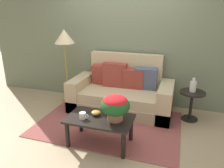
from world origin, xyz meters
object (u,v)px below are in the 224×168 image
at_px(snack_bowl, 96,113).
at_px(table_vase, 193,86).
at_px(couch, 122,93).
at_px(side_table, 192,101).
at_px(coffee_mug, 83,116).
at_px(coffee_table, 100,122).
at_px(potted_plant, 115,105).
at_px(floor_lamp, 65,41).

xyz_separation_m(snack_bowl, table_vase, (1.36, 1.14, 0.18)).
relative_size(couch, side_table, 3.60).
distance_m(coffee_mug, snack_bowl, 0.21).
bearing_deg(coffee_mug, couch, 81.51).
bearing_deg(couch, snack_bowl, -93.19).
bearing_deg(coffee_table, table_vase, 43.42).
xyz_separation_m(couch, table_vase, (1.29, -0.05, 0.31)).
height_order(side_table, coffee_mug, side_table).
relative_size(couch, snack_bowl, 13.94).
height_order(couch, snack_bowl, couch).
height_order(potted_plant, snack_bowl, potted_plant).
bearing_deg(coffee_table, coffee_mug, -156.07).
distance_m(couch, snack_bowl, 1.20).
relative_size(coffee_table, floor_lamp, 0.62).
relative_size(snack_bowl, table_vase, 0.56).
height_order(floor_lamp, snack_bowl, floor_lamp).
xyz_separation_m(coffee_mug, snack_bowl, (0.14, 0.16, -0.01)).
relative_size(couch, coffee_mug, 13.98).
bearing_deg(snack_bowl, coffee_table, -38.28).
relative_size(coffee_mug, table_vase, 0.56).
bearing_deg(snack_bowl, coffee_mug, -129.79).
relative_size(potted_plant, snack_bowl, 2.93).
bearing_deg(coffee_table, snack_bowl, 141.72).
distance_m(snack_bowl, table_vase, 1.78).
distance_m(couch, potted_plant, 1.31).
bearing_deg(couch, potted_plant, -78.85).
relative_size(floor_lamp, potted_plant, 3.75).
bearing_deg(snack_bowl, table_vase, 40.03).
bearing_deg(table_vase, coffee_mug, -138.89).
xyz_separation_m(couch, snack_bowl, (-0.07, -1.19, 0.13)).
relative_size(side_table, floor_lamp, 0.35).
bearing_deg(potted_plant, snack_bowl, 170.13).
bearing_deg(coffee_table, floor_lamp, 134.18).
relative_size(coffee_mug, snack_bowl, 1.00).
relative_size(couch, floor_lamp, 1.27).
bearing_deg(floor_lamp, couch, 1.17).
bearing_deg(couch, floor_lamp, -178.83).
bearing_deg(side_table, table_vase, 150.38).
height_order(coffee_table, table_vase, table_vase).
xyz_separation_m(coffee_table, snack_bowl, (-0.08, 0.07, 0.11)).
xyz_separation_m(coffee_table, floor_lamp, (-1.20, 1.24, 0.95)).
relative_size(potted_plant, table_vase, 1.65).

